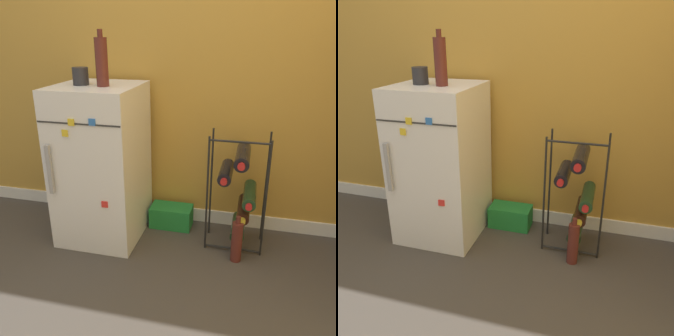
% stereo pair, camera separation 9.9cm
% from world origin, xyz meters
% --- Properties ---
extents(ground_plane, '(14.00, 14.00, 0.00)m').
position_xyz_m(ground_plane, '(0.00, 0.00, 0.00)').
color(ground_plane, '#423D38').
extents(wall_back, '(7.00, 0.07, 2.50)m').
position_xyz_m(wall_back, '(0.00, 0.65, 1.24)').
color(wall_back, '#BC8C38').
rests_on(wall_back, ground_plane).
extents(mini_fridge, '(0.48, 0.54, 0.95)m').
position_xyz_m(mini_fridge, '(-0.53, 0.33, 0.47)').
color(mini_fridge, white).
rests_on(mini_fridge, ground_plane).
extents(wine_rack, '(0.34, 0.33, 0.70)m').
position_xyz_m(wine_rack, '(0.30, 0.38, 0.36)').
color(wine_rack, black).
rests_on(wine_rack, ground_plane).
extents(soda_box, '(0.27, 0.15, 0.14)m').
position_xyz_m(soda_box, '(-0.14, 0.51, 0.07)').
color(soda_box, '#1E7F38').
rests_on(soda_box, ground_plane).
extents(fridge_top_cup, '(0.09, 0.09, 0.10)m').
position_xyz_m(fridge_top_cup, '(-0.62, 0.31, 1.00)').
color(fridge_top_cup, '#28282D').
rests_on(fridge_top_cup, mini_fridge).
extents(fridge_top_bottle, '(0.07, 0.07, 0.29)m').
position_xyz_m(fridge_top_bottle, '(-0.47, 0.29, 1.08)').
color(fridge_top_bottle, '#56231E').
rests_on(fridge_top_bottle, mini_fridge).
extents(loose_bottle_floor, '(0.06, 0.06, 0.28)m').
position_xyz_m(loose_bottle_floor, '(0.31, 0.22, 0.13)').
color(loose_bottle_floor, '#56231E').
rests_on(loose_bottle_floor, ground_plane).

